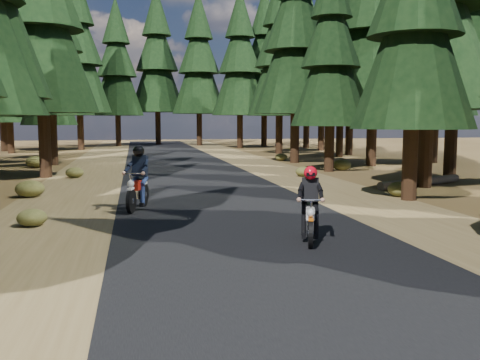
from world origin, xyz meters
name	(u,v)px	position (x,y,z in m)	size (l,w,h in m)	color
ground	(254,239)	(0.00, 0.00, 0.00)	(120.00, 120.00, 0.00)	#4C3B1B
road	(218,203)	(0.00, 5.00, 0.01)	(6.00, 100.00, 0.01)	black
shoulder_l	(61,208)	(-4.60, 5.00, 0.00)	(3.20, 100.00, 0.01)	brown
shoulder_r	(359,199)	(4.60, 5.00, 0.00)	(3.20, 100.00, 0.01)	brown
pine_forest	(175,28)	(-0.02, 21.05, 7.89)	(34.59, 55.08, 16.32)	black
log_near	(420,182)	(8.35, 7.77, 0.16)	(0.32, 0.32, 4.74)	#4C4233
understory_shrubs	(210,183)	(0.20, 8.22, 0.26)	(16.48, 30.41, 0.64)	#474C1E
rider_lead	(310,217)	(1.08, -0.54, 0.53)	(1.02, 1.83, 1.56)	silver
rider_follow	(138,189)	(-2.40, 4.26, 0.61)	(1.15, 2.11, 1.80)	#A0180A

